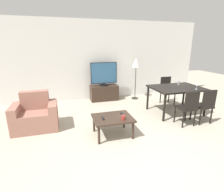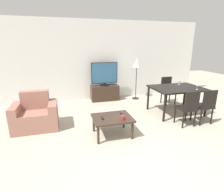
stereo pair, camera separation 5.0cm
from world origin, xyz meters
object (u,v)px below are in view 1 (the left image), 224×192
Objects in this scene: tv at (104,74)px; floor_lamp at (136,65)px; wine_glass_center at (179,81)px; tv_stand at (104,93)px; wine_glass_left at (197,86)px; coffee_table at (113,119)px; remote_secondary at (122,114)px; cup_white_near at (123,118)px; dining_chair_near_right at (205,105)px; remote_primary at (103,118)px; armchair at (36,116)px; dining_chair_near at (188,106)px; dining_chair_far at (167,89)px; dining_table at (176,90)px.

floor_lamp reaches higher than tv.
wine_glass_center is at bearing -36.38° from tv.
wine_glass_left reaches higher than tv_stand.
coffee_table is 5.50× the size of remote_secondary.
dining_chair_near_right is at bearing 4.03° from cup_white_near.
tv_stand is 2.42m from remote_secondary.
coffee_table is at bearing 5.36° from remote_primary.
coffee_table is 0.22m from remote_primary.
tv is (2.04, 1.70, 0.61)m from armchair.
armchair is 0.67× the size of floor_lamp.
floor_lamp is (-0.32, 2.39, 0.73)m from dining_chair_near.
coffee_table is 2.82m from dining_chair_far.
dining_table is 0.53m from wine_glass_left.
tv_stand is 3.19m from dining_chair_near_right.
tv is 1.04× the size of dining_chair_near_right.
remote_secondary is at bearing -159.45° from dining_table.
dining_chair_near_right is at bearing -52.89° from tv.
coffee_table is 2.33m from dining_chair_near_right.
tv_stand is at bearing 85.88° from remote_secondary.
wine_glass_left is at bearing -64.59° from floor_lamp.
wine_glass_center is (0.83, -1.29, -0.36)m from floor_lamp.
dining_chair_near_right is at bearing -11.92° from armchair.
dining_chair_near is 9.41× the size of cup_white_near.
wine_glass_left is (2.27, 0.62, 0.39)m from cup_white_near.
remote_primary is (-0.63, -2.51, 0.17)m from tv_stand.
dining_chair_far reaches higher than coffee_table.
wine_glass_left is (2.44, 0.43, 0.49)m from coffee_table.
remote_secondary is at bearing 176.59° from dining_chair_near_right.
dining_chair_far is 1.23m from wine_glass_left.
dining_table reaches higher than coffee_table.
armchair is at bearing -168.55° from dining_chair_far.
coffee_table is at bearing -26.04° from armchair.
remote_primary reaches higher than coffee_table.
dining_table is 1.99m from remote_secondary.
dining_chair_far reaches higher than cup_white_near.
cup_white_near is (0.17, -0.19, 0.10)m from coffee_table.
cup_white_near reaches higher than coffee_table.
armchair is 0.71× the size of dining_table.
dining_chair_far is at bearing 95.45° from wine_glass_left.
wine_glass_center is at bearing 22.86° from remote_primary.
tv_stand is at bearing 90.00° from tv.
dining_chair_near is 5.84× the size of remote_secondary.
remote_primary is at bearing -104.01° from tv.
cup_white_near is (-1.36, -2.54, -0.75)m from floor_lamp.
wine_glass_center is (3.98, 0.27, 0.54)m from armchair.
tv is 1.04× the size of dining_chair_far.
wine_glass_center is (0.51, 1.10, 0.36)m from dining_chair_near.
cup_white_near is at bearing -175.97° from dining_chair_near_right.
wine_glass_center reaches higher than remote_secondary.
floor_lamp is at bearing 136.73° from dining_chair_far.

